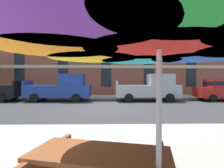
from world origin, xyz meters
The scene contains 7 objects.
ground_plane centered at (0.00, 0.00, 0.00)m, with size 120.00×120.00×0.00m, color #38383A.
sidewalk_far centered at (0.00, 6.80, 0.06)m, with size 56.00×3.60×0.12m, color #B2ADA3.
apartment_building centered at (0.00, 14.99, 8.00)m, with size 42.87×12.08×16.00m.
pickup_blue centered at (-3.56, 3.70, 1.03)m, with size 5.10×2.12×2.20m.
pickup_silver centered at (3.62, 3.70, 1.03)m, with size 5.10×2.12×2.20m.
sedan_red centered at (9.68, 3.70, 0.95)m, with size 4.40×1.98×1.78m.
patio_umbrella centered at (0.75, -9.00, 2.20)m, with size 3.41×3.41×2.46m.
Camera 1 is at (0.22, -10.86, 1.69)m, focal length 28.69 mm.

